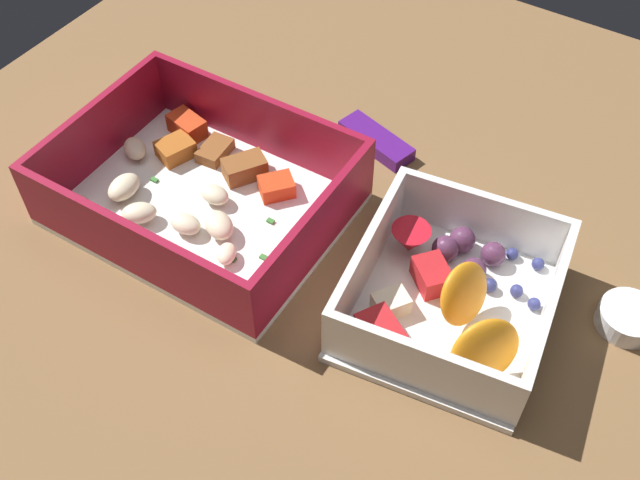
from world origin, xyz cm
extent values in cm
cube|color=brown|center=(0.00, 0.00, 1.00)|extent=(80.00, 80.00, 2.00)
cube|color=white|center=(-12.32, -1.34, 2.30)|extent=(21.60, 16.85, 0.60)
cube|color=maroon|center=(-22.66, -1.53, 5.40)|extent=(0.90, 16.47, 5.60)
cube|color=maroon|center=(-1.97, -1.15, 5.40)|extent=(0.90, 16.47, 5.60)
cube|color=maroon|center=(-12.46, 6.59, 5.40)|extent=(20.11, 0.97, 5.60)
cube|color=maroon|center=(-12.17, -9.27, 5.40)|extent=(20.11, 0.97, 5.60)
ellipsoid|color=beige|center=(-9.40, -3.07, 3.62)|extent=(3.52, 3.18, 1.45)
ellipsoid|color=beige|center=(-18.15, -3.95, 3.65)|extent=(2.23, 3.09, 1.50)
ellipsoid|color=beige|center=(-11.69, -4.24, 3.48)|extent=(2.63, 1.93, 1.26)
ellipsoid|color=beige|center=(-7.40, -4.81, 3.30)|extent=(2.16, 2.43, 1.00)
ellipsoid|color=beige|center=(-15.37, -5.34, 3.55)|extent=(3.27, 3.22, 1.35)
ellipsoid|color=beige|center=(-19.96, -7.20, 3.35)|extent=(2.24, 2.56, 1.07)
ellipsoid|color=beige|center=(-20.54, -0.45, 3.49)|extent=(3.12, 2.90, 1.28)
ellipsoid|color=beige|center=(-11.73, -0.61, 3.46)|extent=(2.49, 1.77, 1.23)
ellipsoid|color=beige|center=(-17.59, -7.73, 3.61)|extent=(3.45, 2.97, 1.45)
cube|color=#AD5B1E|center=(-17.77, 1.88, 3.33)|extent=(3.16, 3.48, 1.47)
cube|color=brown|center=(-11.50, 3.07, 3.45)|extent=(3.60, 3.98, 1.69)
cube|color=red|center=(-8.22, 2.86, 3.29)|extent=(3.34, 3.40, 1.37)
cube|color=red|center=(-18.68, 4.55, 3.46)|extent=(3.55, 2.62, 1.72)
cube|color=brown|center=(-15.06, 3.69, 3.10)|extent=(2.33, 3.29, 1.01)
cube|color=#387A33|center=(-18.79, -6.78, 2.70)|extent=(0.60, 0.40, 0.20)
cube|color=#387A33|center=(-6.83, -0.25, 2.70)|extent=(0.60, 0.40, 0.20)
cube|color=#387A33|center=(-5.19, -3.24, 2.70)|extent=(0.60, 0.40, 0.20)
cube|color=#387A33|center=(-17.39, -1.41, 2.70)|extent=(0.60, 0.40, 0.20)
cube|color=#387A33|center=(-7.08, -4.60, 2.70)|extent=(0.60, 0.40, 0.20)
cube|color=#387A33|center=(-18.50, -7.08, 2.70)|extent=(0.60, 0.40, 0.20)
cube|color=white|center=(8.37, 0.39, 2.30)|extent=(15.42, 16.44, 0.60)
cube|color=white|center=(2.04, -0.56, 4.87)|extent=(2.75, 14.54, 4.55)
cube|color=white|center=(14.70, 1.34, 4.87)|extent=(2.75, 14.54, 4.55)
cube|color=white|center=(7.33, 7.32, 4.87)|extent=(12.16, 2.40, 4.55)
cube|color=white|center=(9.41, -6.54, 4.87)|extent=(12.16, 2.40, 4.55)
ellipsoid|color=orange|center=(9.31, -0.48, 5.04)|extent=(4.15, 5.13, 4.68)
ellipsoid|color=orange|center=(12.42, -3.52, 5.22)|extent=(5.39, 5.68, 5.04)
cube|color=red|center=(5.65, -4.92, 3.56)|extent=(3.99, 3.71, 1.92)
cube|color=red|center=(6.34, 1.44, 3.48)|extent=(3.66, 3.57, 1.76)
cube|color=#F4EACC|center=(5.02, -2.22, 3.32)|extent=(2.84, 3.00, 1.44)
cube|color=#F4EACC|center=(9.32, -4.45, 3.38)|extent=(2.56, 3.02, 1.57)
sphere|color=#562D4C|center=(6.07, 4.07, 3.60)|extent=(2.00, 2.00, 2.00)
sphere|color=#562D4C|center=(9.24, 5.55, 3.52)|extent=(1.85, 1.85, 1.85)
sphere|color=#562D4C|center=(8.67, 3.44, 3.52)|extent=(1.85, 1.85, 1.85)
sphere|color=#562D4C|center=(6.75, 5.55, 3.58)|extent=(1.96, 1.96, 1.96)
cone|color=red|center=(3.56, 3.24, 3.78)|extent=(2.95, 2.95, 2.36)
sphere|color=navy|center=(10.34, 6.74, 3.06)|extent=(0.92, 0.92, 0.92)
sphere|color=navy|center=(11.96, 3.73, 3.08)|extent=(0.95, 0.95, 0.95)
sphere|color=navy|center=(12.32, 6.86, 3.07)|extent=(0.94, 0.94, 0.94)
sphere|color=navy|center=(10.15, 3.11, 3.11)|extent=(1.03, 1.03, 1.03)
sphere|color=navy|center=(13.46, 3.34, 3.06)|extent=(0.93, 0.93, 0.93)
cube|color=#51197A|center=(-4.57, 12.52, 2.60)|extent=(7.39, 4.17, 1.20)
cylinder|color=white|center=(19.39, 5.93, 2.80)|extent=(4.23, 4.23, 1.60)
camera|label=1|loc=(17.37, -30.77, 46.51)|focal=42.48mm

